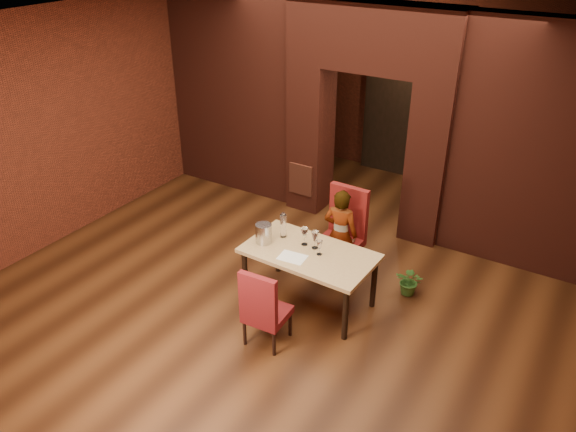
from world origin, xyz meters
name	(u,v)px	position (x,y,z in m)	size (l,w,h in m)	color
floor	(296,281)	(0.00, 0.00, 0.00)	(8.00, 8.00, 0.00)	#462511
ceiling	(299,24)	(0.00, 0.00, 3.20)	(7.00, 8.00, 0.04)	silver
wall_back	(418,87)	(0.00, 4.00, 1.60)	(7.00, 0.04, 3.20)	maroon
wall_left	(90,117)	(-3.50, 0.00, 1.60)	(0.04, 8.00, 3.20)	maroon
pillar_left	(311,137)	(-0.95, 2.00, 1.15)	(0.55, 0.55, 2.30)	maroon
pillar_right	(430,163)	(0.95, 2.00, 1.15)	(0.55, 0.55, 2.30)	maroon
lintel	(375,37)	(0.00, 2.00, 2.75)	(2.45, 0.55, 0.90)	maroon
wing_wall_left	(236,95)	(-2.36, 2.00, 1.60)	(2.27, 0.35, 3.20)	maroon
wing_wall_right	(545,153)	(2.36, 2.00, 1.60)	(2.27, 0.35, 3.20)	maroon
vent_panel	(301,180)	(-0.95, 1.71, 0.55)	(0.40, 0.03, 0.50)	#9F462E
rear_door	(392,115)	(-0.40, 3.94, 1.05)	(0.90, 0.08, 2.10)	black
rear_door_frame	(391,116)	(-0.40, 3.90, 1.05)	(1.02, 0.04, 2.22)	black
dining_table	(309,277)	(0.34, -0.28, 0.36)	(1.53, 0.86, 0.72)	tan
chair_far	(340,234)	(0.35, 0.48, 0.58)	(0.53, 0.53, 1.16)	maroon
chair_near	(267,305)	(0.30, -1.13, 0.48)	(0.44, 0.44, 0.96)	maroon
person_seated	(340,234)	(0.38, 0.43, 0.61)	(0.45, 0.29, 1.23)	silver
wine_glass_a	(305,236)	(0.21, -0.17, 0.83)	(0.09, 0.09, 0.23)	silver
wine_glass_b	(315,240)	(0.35, -0.18, 0.83)	(0.09, 0.09, 0.22)	silver
wine_glass_c	(319,248)	(0.47, -0.27, 0.81)	(0.08, 0.08, 0.18)	white
tasting_sheet	(292,257)	(0.23, -0.50, 0.72)	(0.31, 0.23, 0.00)	white
wine_bucket	(264,233)	(-0.23, -0.38, 0.84)	(0.20, 0.20, 0.24)	#A9AAB0
water_bottle	(283,225)	(-0.11, -0.15, 0.88)	(0.08, 0.08, 0.33)	white
potted_plant	(410,281)	(1.33, 0.52, 0.19)	(0.34, 0.29, 0.37)	#336525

